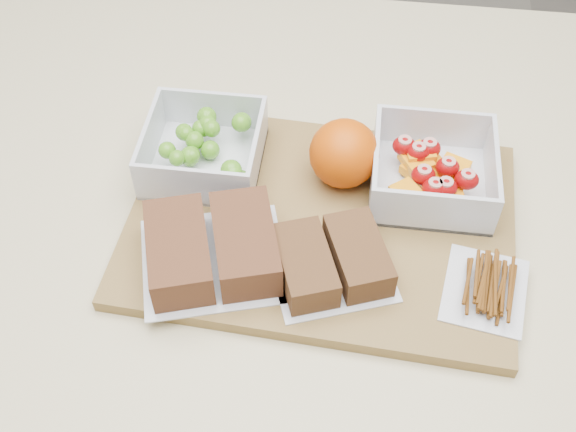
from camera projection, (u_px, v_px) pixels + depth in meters
The scene contains 8 objects.
counter at pixel (301, 402), 1.15m from camera, with size 1.20×0.90×0.90m, color beige.
cutting_board at pixel (321, 223), 0.80m from camera, with size 0.42×0.30×0.02m, color olive.
grape_container at pixel (206, 149), 0.83m from camera, with size 0.13×0.13×0.06m.
fruit_container at pixel (432, 173), 0.81m from camera, with size 0.14×0.14×0.06m.
orange at pixel (344, 153), 0.80m from camera, with size 0.08×0.08×0.08m, color #DB5005.
sandwich_bag_left at pixel (212, 248), 0.74m from camera, with size 0.18×0.17×0.05m.
sandwich_bag_center at pixel (332, 261), 0.73m from camera, with size 0.15×0.14×0.04m.
pretzel_bag at pixel (487, 285), 0.72m from camera, with size 0.10×0.11×0.02m.
Camera 1 is at (0.04, -0.51, 1.53)m, focal length 45.00 mm.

